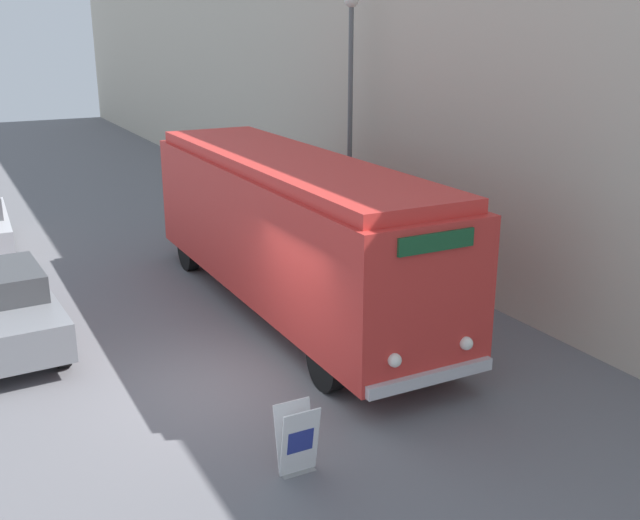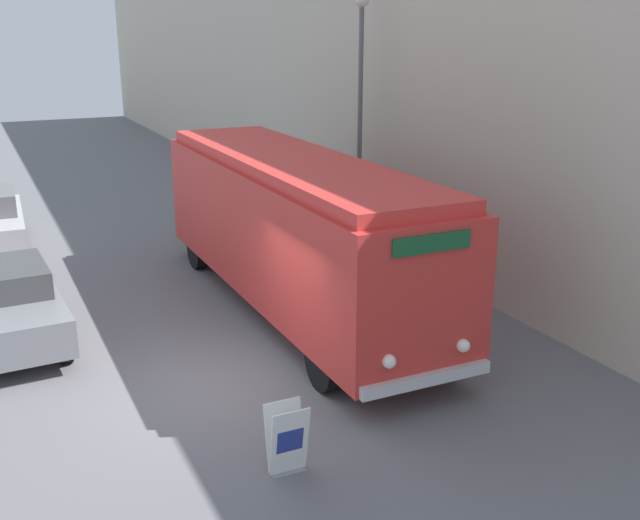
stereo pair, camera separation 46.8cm
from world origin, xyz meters
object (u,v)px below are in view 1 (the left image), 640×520
at_px(streetlamp, 350,90).
at_px(parked_car_near, 1,309).
at_px(vintage_bus, 290,226).
at_px(sign_board, 297,440).

xyz_separation_m(streetlamp, parked_car_near, (-8.79, -2.35, -3.47)).
xyz_separation_m(vintage_bus, streetlamp, (3.17, 3.04, 2.40)).
xyz_separation_m(vintage_bus, sign_board, (-2.55, -5.56, -1.36)).
distance_m(sign_board, streetlamp, 11.00).
bearing_deg(streetlamp, sign_board, -123.60).
height_order(vintage_bus, sign_board, vintage_bus).
distance_m(vintage_bus, sign_board, 6.27).
relative_size(streetlamp, parked_car_near, 1.57).
height_order(vintage_bus, parked_car_near, vintage_bus).
distance_m(vintage_bus, streetlamp, 5.01).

